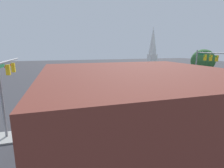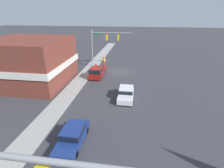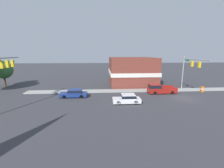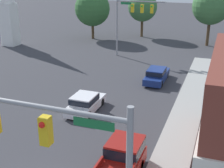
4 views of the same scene
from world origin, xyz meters
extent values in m
plane|color=#38383D|center=(0.00, 0.00, 0.00)|extent=(200.00, 200.00, 0.00)
cube|color=#9E9E99|center=(5.70, 0.00, 0.07)|extent=(2.40, 60.00, 0.14)
cylinder|color=gray|center=(5.57, -2.65, 3.63)|extent=(0.22, 0.22, 7.26)
cylinder|color=gray|center=(1.69, -2.65, 6.76)|extent=(7.75, 0.18, 0.18)
cube|color=gold|center=(2.59, -2.65, 5.89)|extent=(0.36, 0.36, 1.05)
sphere|color=red|center=(2.59, -2.85, 6.21)|extent=(0.22, 0.22, 0.22)
cube|color=gold|center=(0.40, -2.65, 5.89)|extent=(0.36, 0.36, 1.05)
sphere|color=red|center=(0.40, -2.85, 6.21)|extent=(0.22, 0.22, 0.22)
cube|color=#196B38|center=(4.37, -2.65, 6.47)|extent=(1.40, 0.04, 0.30)
cylinder|color=gray|center=(-5.60, 28.01, 3.85)|extent=(0.22, 0.22, 7.70)
cylinder|color=gray|center=(-2.49, 28.01, 7.20)|extent=(6.23, 0.18, 0.18)
cube|color=gold|center=(-3.54, 28.01, 6.34)|extent=(0.36, 0.36, 1.05)
sphere|color=green|center=(-3.54, 27.81, 6.65)|extent=(0.22, 0.22, 0.22)
cube|color=gold|center=(-2.29, 28.01, 6.34)|extent=(0.36, 0.36, 1.05)
sphere|color=green|center=(-2.29, 27.81, 6.65)|extent=(0.22, 0.22, 0.22)
cube|color=gold|center=(-1.03, 28.01, 6.34)|extent=(0.36, 0.36, 1.05)
sphere|color=green|center=(-1.03, 27.81, 6.65)|extent=(0.22, 0.22, 0.22)
cube|color=#196B38|center=(-4.40, 28.01, 6.91)|extent=(1.40, 0.04, 0.30)
cylinder|color=black|center=(-3.03, 11.95, 0.33)|extent=(0.22, 0.66, 0.66)
cylinder|color=black|center=(-1.34, 11.95, 0.33)|extent=(0.22, 0.66, 0.66)
cylinder|color=black|center=(-3.03, 9.22, 0.33)|extent=(0.22, 0.66, 0.66)
cylinder|color=black|center=(-1.34, 9.22, 0.33)|extent=(0.22, 0.66, 0.66)
cube|color=silver|center=(-2.19, 10.59, 0.50)|extent=(1.90, 4.41, 0.64)
cube|color=silver|center=(-2.19, 10.32, 1.14)|extent=(1.75, 2.11, 0.64)
cube|color=black|center=(-2.19, 10.32, 1.14)|extent=(1.77, 2.20, 0.45)
cylinder|color=black|center=(0.94, 21.16, 0.33)|extent=(0.22, 0.66, 0.66)
cylinder|color=black|center=(2.52, 21.16, 0.33)|extent=(0.22, 0.66, 0.66)
cylinder|color=black|center=(0.94, 18.16, 0.33)|extent=(0.22, 0.66, 0.66)
cylinder|color=black|center=(2.52, 18.16, 0.33)|extent=(0.22, 0.66, 0.66)
cube|color=navy|center=(1.73, 19.66, 0.52)|extent=(1.80, 4.84, 0.68)
cube|color=navy|center=(1.73, 19.37, 1.15)|extent=(1.66, 2.32, 0.59)
cube|color=black|center=(1.73, 19.37, 1.15)|extent=(1.68, 2.42, 0.42)
cylinder|color=black|center=(2.42, 4.30, 0.33)|extent=(0.22, 0.66, 0.66)
cylinder|color=black|center=(4.19, 4.30, 0.33)|extent=(0.22, 0.66, 0.66)
cylinder|color=black|center=(2.42, 0.88, 0.33)|extent=(0.22, 0.66, 0.66)
cylinder|color=black|center=(4.19, 0.88, 0.33)|extent=(0.22, 0.66, 0.66)
cube|color=maroon|center=(3.31, 2.59, 0.61)|extent=(1.99, 5.52, 0.85)
cube|color=maroon|center=(3.31, 4.10, 1.46)|extent=(1.89, 2.10, 0.86)
cube|color=black|center=(3.31, 4.10, 1.46)|extent=(1.91, 2.18, 0.60)
cube|color=maroon|center=(2.37, 1.39, 1.21)|extent=(0.12, 3.12, 0.35)
cube|color=maroon|center=(4.24, 1.39, 1.21)|extent=(0.12, 3.12, 0.35)
cube|color=brown|center=(13.09, 6.86, 3.40)|extent=(11.38, 11.04, 6.79)
cube|color=silver|center=(13.09, 6.86, 3.05)|extent=(11.68, 11.34, 0.90)
cube|color=white|center=(-22.76, 28.07, 3.14)|extent=(2.12, 2.12, 6.28)
cone|color=white|center=(-22.76, 28.07, 10.12)|extent=(2.33, 2.33, 7.68)
cylinder|color=#4C3823|center=(-12.90, 36.69, 1.19)|extent=(0.44, 0.44, 2.38)
sphere|color=#336633|center=(-12.90, 36.69, 4.94)|extent=(5.69, 5.69, 5.69)
camera|label=1|loc=(22.39, 2.32, 8.06)|focal=28.00mm
camera|label=2|loc=(-3.34, 30.96, 10.62)|focal=28.00mm
camera|label=3|loc=(-24.89, 14.41, 7.84)|focal=24.00mm
camera|label=4|loc=(7.94, -10.66, 11.07)|focal=50.00mm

